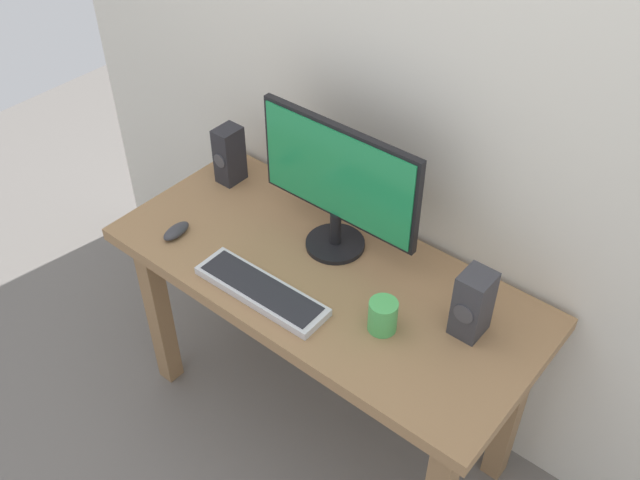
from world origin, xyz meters
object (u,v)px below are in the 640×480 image
speaker_left (229,155)px  coffee_mug (383,316)px  speaker_right (473,304)px  keyboard_primary (261,291)px  desk (323,298)px  monitor (338,182)px  mouse (176,231)px

speaker_left → coffee_mug: (0.85, -0.24, -0.06)m
speaker_right → speaker_left: (-1.04, 0.09, 0.00)m
keyboard_primary → coffee_mug: bearing=18.4°
speaker_left → coffee_mug: size_ratio=2.10×
desk → coffee_mug: size_ratio=13.84×
keyboard_primary → desk: bearing=68.0°
speaker_right → coffee_mug: size_ratio=2.10×
desk → speaker_left: speaker_left is taller
monitor → speaker_left: bearing=175.9°
speaker_left → keyboard_primary: bearing=-36.6°
keyboard_primary → speaker_right: bearing=26.0°
desk → keyboard_primary: (-0.08, -0.20, 0.14)m
mouse → speaker_left: (-0.08, 0.34, 0.09)m
desk → mouse: size_ratio=12.93×
speaker_right → coffee_mug: bearing=-142.1°
keyboard_primary → speaker_left: bearing=143.4°
monitor → keyboard_primary: 0.40m
speaker_left → coffee_mug: 0.88m
coffee_mug → desk: bearing=164.4°
keyboard_primary → mouse: mouse is taller
mouse → coffee_mug: 0.77m
desk → coffee_mug: bearing=-15.6°
keyboard_primary → speaker_right: (0.55, 0.27, 0.09)m
speaker_right → desk: bearing=-171.2°
desk → monitor: size_ratio=2.45×
monitor → coffee_mug: size_ratio=5.66×
keyboard_primary → monitor: bearing=84.2°
speaker_right → coffee_mug: 0.25m
desk → speaker_right: speaker_right is taller
coffee_mug → keyboard_primary: bearing=-161.6°
desk → speaker_left: bearing=163.9°
coffee_mug → mouse: bearing=-172.8°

